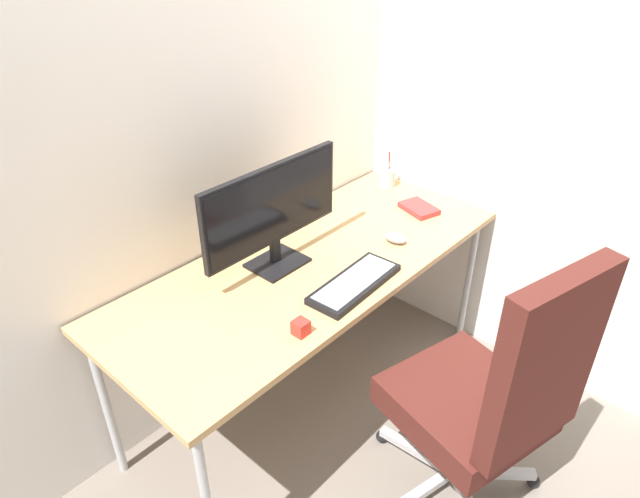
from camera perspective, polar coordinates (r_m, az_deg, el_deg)
ground_plane at (r=2.63m, az=-0.69°, el=-14.53°), size 8.00×8.00×0.00m
wall_back at (r=2.15m, az=-8.67°, el=17.92°), size 3.08×0.04×2.80m
wall_side_right at (r=2.49m, az=17.35°, el=18.79°), size 0.04×2.08×2.80m
desk at (r=2.19m, az=-0.81°, el=-2.22°), size 1.69×0.69×0.72m
office_chair at (r=1.94m, az=17.04°, el=-14.09°), size 0.65×0.65×1.10m
monitor at (r=2.05m, az=-4.77°, el=4.01°), size 0.64×0.17×0.40m
keyboard at (r=2.03m, az=3.54°, el=-3.52°), size 0.40×0.17×0.03m
mouse at (r=2.31m, az=7.69°, el=1.11°), size 0.07×0.10×0.04m
pen_holder at (r=2.76m, az=6.92°, el=7.27°), size 0.07×0.07×0.17m
notebook at (r=2.56m, az=10.03°, el=4.10°), size 0.16×0.19×0.02m
desk_clamp_accessory at (r=1.81m, az=-1.97°, el=-7.99°), size 0.05×0.05×0.05m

